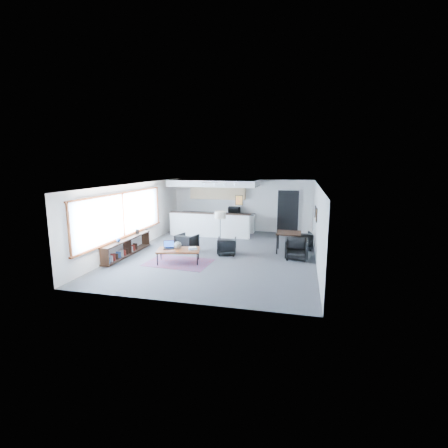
% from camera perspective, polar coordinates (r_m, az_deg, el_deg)
% --- Properties ---
extents(room, '(7.02, 9.02, 2.62)m').
position_cam_1_polar(room, '(12.05, -0.73, 0.73)').
color(room, '#4B4B4D').
rests_on(room, ground).
extents(window, '(0.10, 5.95, 1.66)m').
position_cam_1_polar(window, '(12.53, -17.32, 1.34)').
color(window, '#8CBFFF').
rests_on(window, room).
extents(console, '(0.35, 3.00, 0.80)m').
position_cam_1_polar(console, '(12.54, -16.75, -3.89)').
color(console, black).
rests_on(console, floor).
extents(kitchenette, '(4.20, 1.96, 2.60)m').
position_cam_1_polar(kitchenette, '(15.89, -1.63, 3.38)').
color(kitchenette, white).
rests_on(kitchenette, floor).
extents(doorway, '(1.10, 0.12, 2.15)m').
position_cam_1_polar(doorway, '(16.11, 11.17, 2.19)').
color(doorway, black).
rests_on(doorway, room).
extents(track_light, '(1.60, 0.07, 0.15)m').
position_cam_1_polar(track_light, '(14.18, -0.86, 7.19)').
color(track_light, silver).
rests_on(track_light, room).
extents(wall_art_lower, '(0.03, 0.38, 0.48)m').
position_cam_1_polar(wall_art_lower, '(12.06, 15.95, 1.53)').
color(wall_art_lower, black).
rests_on(wall_art_lower, room).
extents(wall_art_upper, '(0.03, 0.34, 0.44)m').
position_cam_1_polar(wall_art_upper, '(13.35, 15.73, 2.16)').
color(wall_art_upper, black).
rests_on(wall_art_upper, room).
extents(kilim_rug, '(2.28, 1.64, 0.01)m').
position_cam_1_polar(kilim_rug, '(11.36, -7.96, -6.70)').
color(kilim_rug, '#582E44').
rests_on(kilim_rug, floor).
extents(coffee_table, '(1.59, 1.11, 0.47)m').
position_cam_1_polar(coffee_table, '(11.24, -8.01, -4.61)').
color(coffee_table, brown).
rests_on(coffee_table, floor).
extents(laptop, '(0.44, 0.40, 0.26)m').
position_cam_1_polar(laptop, '(11.40, -9.66, -3.87)').
color(laptop, black).
rests_on(laptop, coffee_table).
extents(ceramic_pot, '(0.27, 0.27, 0.27)m').
position_cam_1_polar(ceramic_pot, '(11.24, -8.15, -3.72)').
color(ceramic_pot, gray).
rests_on(ceramic_pot, coffee_table).
extents(book_stack, '(0.37, 0.34, 0.09)m').
position_cam_1_polar(book_stack, '(11.13, -5.51, -4.29)').
color(book_stack, silver).
rests_on(book_stack, coffee_table).
extents(coaster, '(0.13, 0.13, 0.01)m').
position_cam_1_polar(coaster, '(10.99, -8.22, -4.76)').
color(coaster, '#E5590C').
rests_on(coaster, coffee_table).
extents(armchair_left, '(0.87, 0.84, 0.74)m').
position_cam_1_polar(armchair_left, '(12.71, -6.54, -3.12)').
color(armchair_left, black).
rests_on(armchair_left, floor).
extents(armchair_right, '(0.78, 0.74, 0.70)m').
position_cam_1_polar(armchair_right, '(12.17, 0.49, -3.75)').
color(armchair_right, black).
rests_on(armchair_right, floor).
extents(floor_lamp, '(0.51, 0.51, 1.52)m').
position_cam_1_polar(floor_lamp, '(12.76, -0.66, 1.37)').
color(floor_lamp, black).
rests_on(floor_lamp, floor).
extents(dining_table, '(0.93, 0.93, 0.78)m').
position_cam_1_polar(dining_table, '(12.65, 11.31, -1.75)').
color(dining_table, black).
rests_on(dining_table, floor).
extents(dining_chair_near, '(0.70, 0.66, 0.69)m').
position_cam_1_polar(dining_chair_near, '(11.87, 12.57, -4.40)').
color(dining_chair_near, black).
rests_on(dining_chair_near, floor).
extents(dining_chair_far, '(0.74, 0.71, 0.65)m').
position_cam_1_polar(dining_chair_far, '(13.30, 13.50, -2.93)').
color(dining_chair_far, black).
rests_on(dining_chair_far, floor).
extents(microwave, '(0.59, 0.35, 0.39)m').
position_cam_1_polar(microwave, '(16.15, 1.79, 2.59)').
color(microwave, black).
rests_on(microwave, kitchenette).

